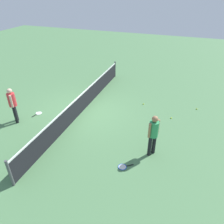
{
  "coord_description": "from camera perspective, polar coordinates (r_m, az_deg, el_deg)",
  "views": [
    {
      "loc": [
        -8.36,
        -4.61,
        5.65
      ],
      "look_at": [
        -1.0,
        -1.95,
        0.9
      ],
      "focal_mm": 34.4,
      "sensor_mm": 36.0,
      "label": 1
    }
  ],
  "objects": [
    {
      "name": "court_net",
      "position": [
        10.85,
        -7.93,
        2.58
      ],
      "size": [
        10.09,
        0.09,
        1.07
      ],
      "color": "#4C4C51",
      "rests_on": "ground_plane"
    },
    {
      "name": "tennis_ball_midcourt",
      "position": [
        11.94,
        21.6,
        0.78
      ],
      "size": [
        0.07,
        0.07,
        0.07
      ],
      "primitive_type": "sphere",
      "color": "#C6E033",
      "rests_on": "ground_plane"
    },
    {
      "name": "tennis_racket_near_player",
      "position": [
        7.9,
        2.95,
        -14.33
      ],
      "size": [
        0.48,
        0.57,
        0.03
      ],
      "color": "blue",
      "rests_on": "ground_plane"
    },
    {
      "name": "tennis_racket_far_player",
      "position": [
        11.37,
        -18.99,
        -0.36
      ],
      "size": [
        0.61,
        0.38,
        0.03
      ],
      "color": "white",
      "rests_on": "ground_plane"
    },
    {
      "name": "ground_plane",
      "position": [
        11.1,
        -7.74,
        0.31
      ],
      "size": [
        40.0,
        40.0,
        0.0
      ],
      "primitive_type": "plane",
      "color": "#4C7A4C"
    },
    {
      "name": "player_near_side",
      "position": [
        7.91,
        10.94,
        -5.35
      ],
      "size": [
        0.48,
        0.47,
        1.7
      ],
      "color": "black",
      "rests_on": "ground_plane"
    },
    {
      "name": "player_far_side",
      "position": [
        10.64,
        -24.93,
        2.27
      ],
      "size": [
        0.48,
        0.48,
        1.7
      ],
      "color": "black",
      "rests_on": "ground_plane"
    },
    {
      "name": "tennis_ball_by_net",
      "position": [
        11.68,
        8.37,
        2.14
      ],
      "size": [
        0.07,
        0.07,
        0.07
      ],
      "primitive_type": "sphere",
      "color": "#C6E033",
      "rests_on": "ground_plane"
    },
    {
      "name": "tennis_ball_near_player",
      "position": [
        10.75,
        15.48,
        -1.53
      ],
      "size": [
        0.07,
        0.07,
        0.07
      ],
      "primitive_type": "sphere",
      "color": "#C6E033",
      "rests_on": "ground_plane"
    }
  ]
}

